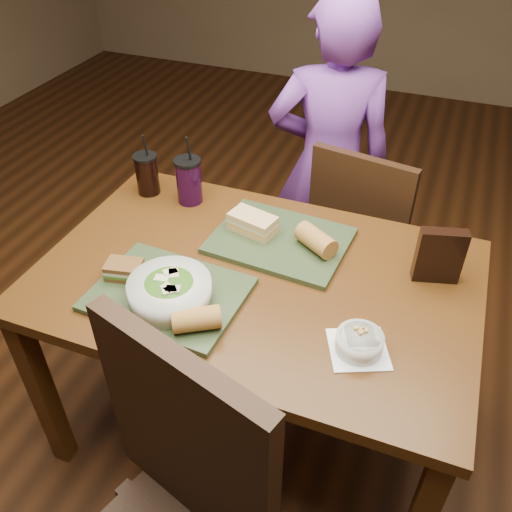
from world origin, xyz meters
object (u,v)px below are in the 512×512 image
Objects in this scene: salad_bowl at (170,290)px; chair_far at (358,235)px; baguette_far at (316,240)px; cup_berry at (189,180)px; baguette_near at (196,319)px; dining_table at (256,296)px; tray_near at (168,294)px; sandwich_far at (253,223)px; tray_far at (280,241)px; soup_bowl at (359,342)px; chip_bag at (439,256)px; sandwich_near at (124,270)px; diner at (329,166)px; cup_cola at (147,174)px.

chair_far is at bearing 66.81° from salad_bowl.
cup_berry reaches higher than baguette_far.
baguette_near is (-0.25, -0.93, 0.30)m from chair_far.
tray_near is (-0.20, -0.18, 0.10)m from dining_table.
dining_table is 7.87× the size of sandwich_far.
tray_far is at bearing 63.64° from salad_bowl.
sandwich_far is at bearing 76.66° from salad_bowl.
chair_far reaches higher than soup_bowl.
dining_table is at bearing -106.66° from chair_far.
tray_near and tray_far have the same top height.
soup_bowl is at bearing -58.00° from baguette_far.
soup_bowl is at bearing -127.30° from chip_bag.
soup_bowl reaches higher than tray_near.
sandwich_near reaches higher than tray_far.
sandwich_near is at bearing 158.78° from baguette_near.
diner is at bearing 108.98° from soup_bowl.
cup_cola is at bearing 169.01° from baguette_far.
tray_near is 0.38m from sandwich_far.
chip_bag is (0.30, -0.48, 0.34)m from chair_far.
cup_berry reaches higher than dining_table.
diner is 6.02× the size of cup_cola.
baguette_far is at bearing -96.79° from chair_far.
soup_bowl is 0.41m from baguette_far.
tray_far is 2.17× the size of soup_bowl.
chip_bag reaches higher than tray_near.
baguette_far is at bearing 34.07° from sandwich_near.
diner is at bearing 86.24° from baguette_near.
cup_cola reaches higher than sandwich_near.
chip_bag reaches higher than soup_bowl.
sandwich_far is at bearing 52.39° from sandwich_near.
baguette_far reaches higher than baguette_near.
diner is 0.64m from sandwich_far.
cup_cola is (-0.45, 0.11, 0.03)m from sandwich_far.
sandwich_near is (-0.36, -0.97, 0.10)m from diner.
dining_table is 0.70m from chair_far.
cup_cola is (-0.18, 0.46, 0.03)m from sandwich_near.
sandwich_far is 0.72× the size of cup_cola.
chip_bag reaches higher than chair_far.
cup_berry reaches higher than tray_far.
tray_near is 0.06m from salad_bowl.
tray_near is 0.41m from tray_far.
cup_cola is at bearing 129.66° from baguette_near.
salad_bowl is 0.18m from sandwich_near.
chip_bag reaches higher than baguette_near.
diner is 10.42× the size of baguette_far.
cup_cola is (-0.67, 0.13, 0.02)m from baguette_far.
tray_near is 1.00× the size of tray_far.
cup_cola reaches higher than salad_bowl.
sandwich_far is at bearing 164.28° from chip_bag.
baguette_far is (0.33, 0.34, 0.04)m from tray_near.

